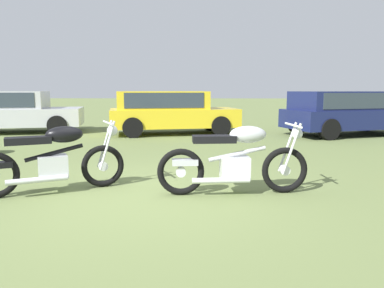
{
  "coord_description": "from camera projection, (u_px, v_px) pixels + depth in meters",
  "views": [
    {
      "loc": [
        0.92,
        -4.93,
        1.47
      ],
      "look_at": [
        0.67,
        1.59,
        0.5
      ],
      "focal_mm": 33.98,
      "sensor_mm": 36.0,
      "label": 1
    }
  ],
  "objects": [
    {
      "name": "ground_plane",
      "position": [
        140.0,
        195.0,
        5.12
      ],
      "size": [
        120.0,
        120.0,
        0.0
      ],
      "primitive_type": "plane",
      "color": "olive"
    },
    {
      "name": "motorcycle_black",
      "position": [
        53.0,
        159.0,
        5.22
      ],
      "size": [
        1.93,
        1.19,
        1.02
      ],
      "rotation": [
        0.0,
        0.0,
        0.47
      ],
      "color": "black",
      "rests_on": "ground"
    },
    {
      "name": "motorcycle_silver",
      "position": [
        235.0,
        160.0,
        5.14
      ],
      "size": [
        2.16,
        0.68,
        1.02
      ],
      "rotation": [
        0.0,
        0.0,
        0.11
      ],
      "color": "black",
      "rests_on": "ground"
    },
    {
      "name": "car_silver",
      "position": [
        10.0,
        110.0,
        12.5
      ],
      "size": [
        4.89,
        2.85,
        1.43
      ],
      "rotation": [
        0.0,
        0.0,
        0.23
      ],
      "color": "#B2B5BA",
      "rests_on": "ground"
    },
    {
      "name": "car_yellow",
      "position": [
        168.0,
        109.0,
        12.19
      ],
      "size": [
        4.5,
        2.63,
        1.43
      ],
      "rotation": [
        0.0,
        0.0,
        0.23
      ],
      "color": "gold",
      "rests_on": "ground"
    },
    {
      "name": "car_navy",
      "position": [
        345.0,
        110.0,
        11.82
      ],
      "size": [
        4.6,
        3.08,
        1.43
      ],
      "rotation": [
        0.0,
        0.0,
        0.33
      ],
      "color": "#161E4C",
      "rests_on": "ground"
    }
  ]
}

